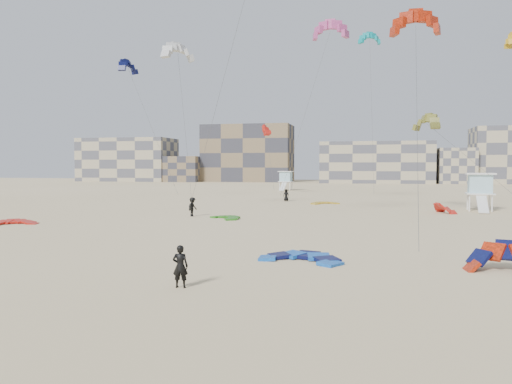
% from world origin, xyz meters
% --- Properties ---
extents(ground, '(320.00, 320.00, 0.00)m').
position_xyz_m(ground, '(0.00, 0.00, 0.00)').
color(ground, beige).
rests_on(ground, ground).
extents(kite_ground_blue, '(4.90, 5.05, 0.94)m').
position_xyz_m(kite_ground_blue, '(4.15, 3.73, 0.00)').
color(kite_ground_blue, blue).
rests_on(kite_ground_blue, ground).
extents(kite_ground_orange, '(4.33, 4.35, 3.66)m').
position_xyz_m(kite_ground_orange, '(13.98, 2.98, 0.00)').
color(kite_ground_orange, '#FF2E0D').
rests_on(kite_ground_orange, ground).
extents(kite_ground_red, '(5.10, 5.15, 1.19)m').
position_xyz_m(kite_ground_red, '(-22.11, 14.71, 0.00)').
color(kite_ground_red, red).
rests_on(kite_ground_red, ground).
extents(kite_ground_green, '(4.55, 4.55, 0.59)m').
position_xyz_m(kite_ground_green, '(-5.54, 23.05, 0.00)').
color(kite_ground_green, '#337718').
rests_on(kite_ground_green, ground).
extents(kite_ground_red_far, '(3.92, 3.84, 2.99)m').
position_xyz_m(kite_ground_red_far, '(15.56, 33.61, 0.00)').
color(kite_ground_red_far, red).
rests_on(kite_ground_red_far, ground).
extents(kite_ground_yellow, '(4.77, 4.85, 0.60)m').
position_xyz_m(kite_ground_yellow, '(2.07, 43.65, 0.00)').
color(kite_ground_yellow, gold).
rests_on(kite_ground_yellow, ground).
extents(kitesurfer_main, '(0.69, 0.50, 1.77)m').
position_xyz_m(kitesurfer_main, '(0.05, -3.11, 0.88)').
color(kitesurfer_main, black).
rests_on(kitesurfer_main, ground).
extents(kitesurfer_c, '(1.00, 1.36, 1.89)m').
position_xyz_m(kitesurfer_c, '(-9.39, 24.49, 0.94)').
color(kitesurfer_c, black).
rests_on(kitesurfer_c, ground).
extents(kitesurfer_e, '(0.88, 0.61, 1.72)m').
position_xyz_m(kitesurfer_e, '(-3.70, 47.63, 0.86)').
color(kitesurfer_e, black).
rests_on(kitesurfer_e, ground).
extents(kite_fly_orange, '(4.27, 24.27, 17.65)m').
position_xyz_m(kite_fly_orange, '(11.51, 24.24, 17.37)').
color(kite_fly_orange, '#FF2E0D').
rests_on(kite_fly_orange, ground).
extents(kite_fly_grey, '(5.35, 5.31, 17.98)m').
position_xyz_m(kite_fly_grey, '(-13.02, 30.18, 17.42)').
color(kite_fly_grey, white).
rests_on(kite_fly_grey, ground).
extents(kite_fly_pink, '(9.20, 4.63, 23.05)m').
position_xyz_m(kite_fly_pink, '(2.53, 44.96, 22.72)').
color(kite_fly_pink, '#BE4E88').
rests_on(kite_fly_pink, ground).
extents(kite_fly_olive, '(10.89, 11.56, 10.23)m').
position_xyz_m(kite_fly_olive, '(14.02, 37.46, 9.80)').
color(kite_fly_olive, olive).
rests_on(kite_fly_olive, ground).
extents(kite_fly_yellow, '(5.70, 3.65, 22.43)m').
position_xyz_m(kite_fly_yellow, '(26.80, 54.20, 22.36)').
color(kite_fly_yellow, gold).
rests_on(kite_fly_yellow, ground).
extents(kite_fly_navy, '(9.95, 4.01, 19.22)m').
position_xyz_m(kite_fly_navy, '(-25.62, 43.18, 18.85)').
color(kite_fly_navy, '#0A1347').
rests_on(kite_fly_navy, ground).
extents(kite_fly_teal_b, '(4.71, 13.35, 26.05)m').
position_xyz_m(kite_fly_teal_b, '(7.67, 63.05, 25.82)').
color(kite_fly_teal_b, '#119D9B').
rests_on(kite_fly_teal_b, ground).
extents(kite_fly_red, '(4.99, 9.25, 11.68)m').
position_xyz_m(kite_fly_red, '(-9.77, 63.39, 11.10)').
color(kite_fly_red, red).
rests_on(kite_fly_red, ground).
extents(lifeguard_tower_near, '(3.26, 5.91, 4.22)m').
position_xyz_m(lifeguard_tower_near, '(19.76, 37.23, 2.09)').
color(lifeguard_tower_near, white).
rests_on(lifeguard_tower_near, ground).
extents(lifeguard_tower_far, '(2.97, 5.48, 3.94)m').
position_xyz_m(lifeguard_tower_far, '(-8.75, 78.59, 1.95)').
color(lifeguard_tower_far, white).
rests_on(lifeguard_tower_far, ground).
extents(condo_west_a, '(30.00, 15.00, 14.00)m').
position_xyz_m(condo_west_a, '(-70.00, 130.00, 7.00)').
color(condo_west_a, tan).
rests_on(condo_west_a, ground).
extents(condo_west_b, '(28.00, 14.00, 18.00)m').
position_xyz_m(condo_west_b, '(-30.00, 134.00, 9.00)').
color(condo_west_b, '#766247').
rests_on(condo_west_b, ground).
extents(condo_mid, '(32.00, 16.00, 12.00)m').
position_xyz_m(condo_mid, '(10.00, 130.00, 6.00)').
color(condo_mid, tan).
rests_on(condo_mid, ground).
extents(condo_fill_left, '(12.00, 10.00, 8.00)m').
position_xyz_m(condo_fill_left, '(-50.00, 128.00, 4.00)').
color(condo_fill_left, '#766247').
rests_on(condo_fill_left, ground).
extents(condo_fill_right, '(10.00, 10.00, 10.00)m').
position_xyz_m(condo_fill_right, '(32.00, 128.00, 5.00)').
color(condo_fill_right, tan).
rests_on(condo_fill_right, ground).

